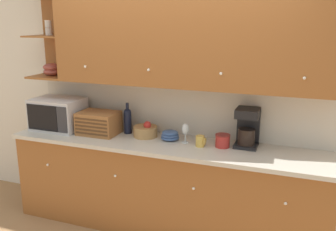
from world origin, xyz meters
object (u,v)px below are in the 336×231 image
mug (200,141)px  bread_box (99,123)px  microwave (58,114)px  fruit_basket (146,131)px  storage_canister (223,141)px  wine_bottle (128,120)px  coffee_maker (247,127)px  bowl_stack_on_counter (170,135)px  wine_glass (185,130)px

mug → bread_box: bearing=179.5°
microwave → mug: size_ratio=5.00×
fruit_basket → mug: size_ratio=2.33×
mug → storage_canister: size_ratio=0.75×
wine_bottle → fruit_basket: (0.22, -0.04, -0.09)m
bread_box → fruit_basket: bread_box is taller
bread_box → coffee_maker: bearing=6.0°
wine_bottle → storage_canister: bearing=-4.5°
coffee_maker → microwave: bearing=-175.4°
bowl_stack_on_counter → storage_canister: 0.53m
wine_bottle → storage_canister: 1.02m
coffee_maker → wine_bottle: bearing=-178.7°
bowl_stack_on_counter → mug: mug is taller
mug → fruit_basket: bearing=170.9°
bowl_stack_on_counter → fruit_basket: bearing=178.2°
bowl_stack_on_counter → coffee_maker: 0.75m
microwave → wine_glass: microwave is taller
bread_box → mug: bread_box is taller
wine_bottle → bread_box: bearing=-154.5°
wine_glass → mug: 0.19m
wine_glass → fruit_basket: bearing=174.4°
bread_box → mug: bearing=-0.5°
microwave → bread_box: bearing=0.3°
storage_canister → bread_box: bearing=-177.9°
coffee_maker → storage_canister: bearing=-152.1°
fruit_basket → bowl_stack_on_counter: (0.27, -0.01, -0.01)m
storage_canister → mug: bearing=-163.5°
microwave → mug: (1.57, -0.01, -0.12)m
bread_box → coffee_maker: size_ratio=1.09×
wine_bottle → coffee_maker: bearing=1.3°
fruit_basket → wine_bottle: bearing=169.0°
fruit_basket → coffee_maker: bearing=4.0°
mug → coffee_maker: (0.40, 0.17, 0.13)m
fruit_basket → storage_canister: 0.79m
bread_box → bowl_stack_on_counter: 0.76m
fruit_basket → coffee_maker: 1.01m
bread_box → coffee_maker: 1.49m
coffee_maker → fruit_basket: bearing=-176.0°
bread_box → storage_canister: (1.28, 0.05, -0.05)m
fruit_basket → bowl_stack_on_counter: size_ratio=1.32×
bowl_stack_on_counter → coffee_maker: size_ratio=0.50×
microwave → coffee_maker: bearing=4.6°
microwave → storage_canister: bearing=1.6°
storage_canister → coffee_maker: 0.26m
bowl_stack_on_counter → mug: size_ratio=1.77×
wine_glass → mug: size_ratio=1.85×
wine_bottle → bowl_stack_on_counter: wine_bottle is taller
wine_glass → coffee_maker: size_ratio=0.52×
fruit_basket → mug: bearing=-9.1°
wine_glass → mug: bearing=-17.9°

